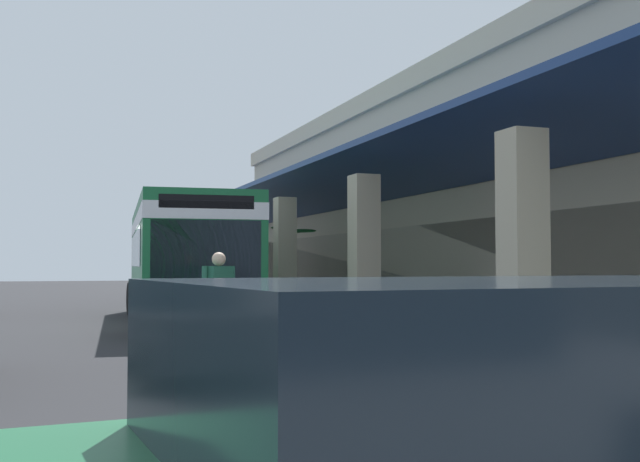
{
  "coord_description": "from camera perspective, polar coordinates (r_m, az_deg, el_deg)",
  "views": [
    {
      "loc": [
        19.53,
        -2.44,
        1.52
      ],
      "look_at": [
        0.08,
        4.52,
        2.46
      ],
      "focal_mm": 42.84,
      "sensor_mm": 36.0,
      "label": 1
    }
  ],
  "objects": [
    {
      "name": "ground",
      "position": [
        22.2,
        8.48,
        -6.5
      ],
      "size": [
        120.0,
        120.0,
        0.0
      ],
      "primitive_type": "plane",
      "color": "#262628"
    },
    {
      "name": "plaza_building",
      "position": [
        26.25,
        17.1,
        1.76
      ],
      "size": [
        29.41,
        16.19,
        6.92
      ],
      "color": "#B2A88E",
      "rests_on": "ground"
    },
    {
      "name": "curb_strip",
      "position": [
        21.86,
        -3.55,
        -6.42
      ],
      "size": [
        34.93,
        0.5,
        0.12
      ],
      "primitive_type": "cube",
      "color": "#9E998E",
      "rests_on": "ground"
    },
    {
      "name": "pedestrian",
      "position": [
        12.94,
        -7.59,
        -4.93
      ],
      "size": [
        0.48,
        0.63,
        1.75
      ],
      "color": "navy",
      "rests_on": "ground"
    },
    {
      "name": "transit_bus",
      "position": [
        21.17,
        -10.16,
        -1.66
      ],
      "size": [
        11.38,
        3.47,
        3.34
      ],
      "color": "#196638",
      "rests_on": "ground"
    },
    {
      "name": "potted_palm",
      "position": [
        25.71,
        -2.24,
        -4.12
      ],
      "size": [
        1.9,
        1.73,
        2.86
      ],
      "color": "gray",
      "rests_on": "ground"
    }
  ]
}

